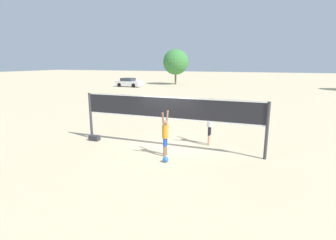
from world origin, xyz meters
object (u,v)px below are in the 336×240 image
at_px(volleyball_net, 168,112).
at_px(player_spiker, 165,133).
at_px(player_blocker, 210,121).
at_px(volleyball, 166,159).
at_px(parked_car_near, 129,83).
at_px(tree_left_cluster, 176,62).
at_px(gear_bag, 94,138).

height_order(volleyball_net, player_spiker, volleyball_net).
distance_m(player_blocker, volleyball, 3.30).
xyz_separation_m(player_spiker, parked_car_near, (-17.48, 28.25, -0.37)).
relative_size(volleyball_net, tree_left_cluster, 1.41).
bearing_deg(volleyball, volleyball_net, 107.74).
distance_m(gear_bag, tree_left_cluster, 35.55).
distance_m(player_spiker, gear_bag, 4.44).
bearing_deg(player_spiker, volleyball_net, 14.76).
relative_size(gear_bag, parked_car_near, 0.12).
height_order(volleyball, tree_left_cluster, tree_left_cluster).
bearing_deg(volleyball_net, tree_left_cluster, 108.60).
distance_m(volleyball, parked_car_near, 33.99).
relative_size(player_blocker, volleyball, 9.56).
relative_size(volleyball_net, volleyball, 36.91).
bearing_deg(player_spiker, parked_car_near, 31.74).
xyz_separation_m(player_blocker, gear_bag, (-5.74, -1.37, -1.08)).
height_order(player_blocker, gear_bag, player_blocker).
xyz_separation_m(volleyball_net, player_blocker, (1.76, 1.08, -0.50)).
height_order(player_blocker, volleyball, player_blocker).
xyz_separation_m(volleyball_net, gear_bag, (-3.99, -0.29, -1.58)).
bearing_deg(volleyball, gear_bag, 161.60).
bearing_deg(player_blocker, volleyball_net, -58.45).
bearing_deg(gear_bag, volleyball, -18.40).
distance_m(gear_bag, parked_car_near, 30.46).
bearing_deg(player_spiker, volleyball, -157.90).
distance_m(player_spiker, player_blocker, 2.63).
bearing_deg(volleyball, player_spiker, 112.10).
xyz_separation_m(parked_car_near, tree_left_cluster, (5.67, 7.08, 3.35)).
bearing_deg(player_blocker, tree_left_cluster, -158.18).
bearing_deg(player_spiker, tree_left_cluster, 18.48).
height_order(volleyball, parked_car_near, parked_car_near).
relative_size(player_spiker, tree_left_cluster, 0.31).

